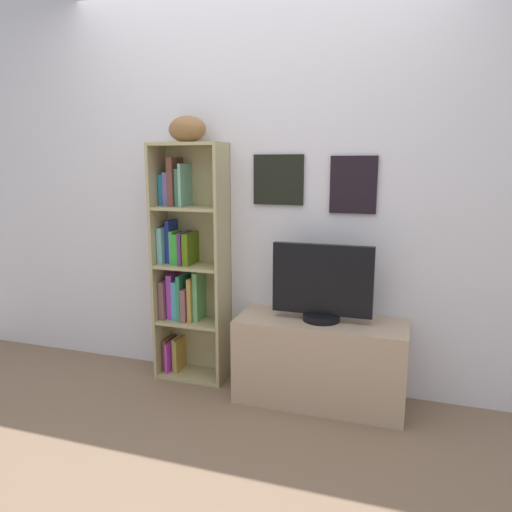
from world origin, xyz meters
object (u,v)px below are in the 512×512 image
at_px(television, 322,284).
at_px(tv_stand, 320,361).
at_px(bookshelf, 186,266).
at_px(football, 187,129).

bearing_deg(television, tv_stand, -90.00).
height_order(bookshelf, tv_stand, bookshelf).
bearing_deg(tv_stand, football, 174.73).
bearing_deg(football, bookshelf, 149.11).
distance_m(bookshelf, television, 0.94).
relative_size(football, tv_stand, 0.26).
bearing_deg(football, television, -5.20).
height_order(bookshelf, television, bookshelf).
bearing_deg(television, bookshelf, 173.37).
height_order(bookshelf, football, football).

